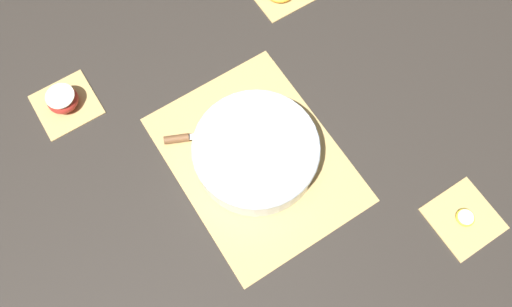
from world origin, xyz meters
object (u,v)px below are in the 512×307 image
Objects in this scene: fruit_salad_bowl at (256,151)px; paring_knife at (180,138)px; apple_half at (63,100)px; banana_coin_single at (465,217)px.

fruit_salad_bowl reaches higher than paring_knife.
apple_half reaches higher than banana_coin_single.
paring_knife is 0.28m from apple_half.
banana_coin_single is (0.48, 0.41, -0.00)m from paring_knife.
paring_knife is at bearing -139.05° from banana_coin_single.
fruit_salad_bowl is 6.88× the size of banana_coin_single.
paring_knife reaches higher than banana_coin_single.
paring_knife is 3.43× the size of banana_coin_single.
paring_knife is 1.90× the size of apple_half.
apple_half is at bearing -139.72° from fruit_salad_bowl.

